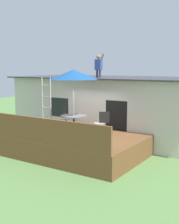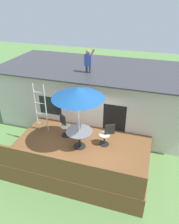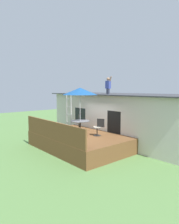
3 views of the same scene
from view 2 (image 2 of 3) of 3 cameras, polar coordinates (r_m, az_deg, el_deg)
ground_plane at (r=9.15m, az=-2.41°, el=-13.26°), size 40.00×40.00×0.00m
house at (r=11.22m, az=3.61°, el=4.50°), size 10.50×4.50×2.96m
deck at (r=8.88m, az=-2.46°, el=-11.37°), size 5.40×3.60×0.80m
deck_railing at (r=7.13m, az=-7.50°, el=-14.88°), size 5.30×0.08×0.90m
patio_table at (r=8.32m, az=-2.74°, el=-5.99°), size 1.04×1.04×0.74m
patio_umbrella at (r=7.44m, az=-3.06°, el=5.14°), size 1.90×1.90×2.54m
step_ladder at (r=9.25m, az=-12.85°, el=0.91°), size 0.52×0.04×2.20m
person_figure at (r=9.79m, az=-0.29°, el=13.82°), size 0.47×0.20×1.11m
patio_chair_left at (r=9.12m, az=-6.66°, el=-3.62°), size 0.56×0.46×0.92m
patio_chair_right at (r=8.53m, az=4.50°, el=-6.09°), size 0.59×0.44×0.92m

